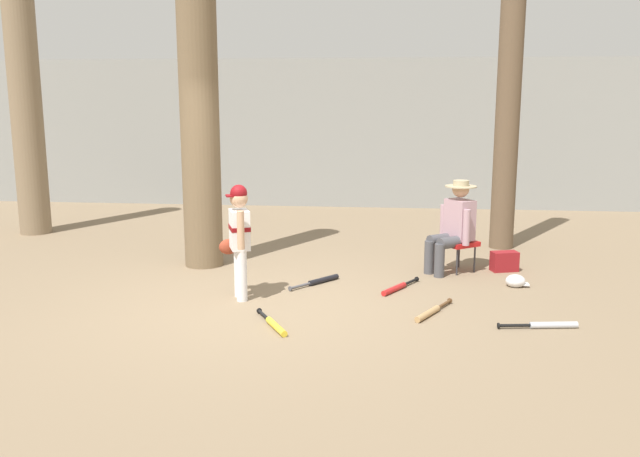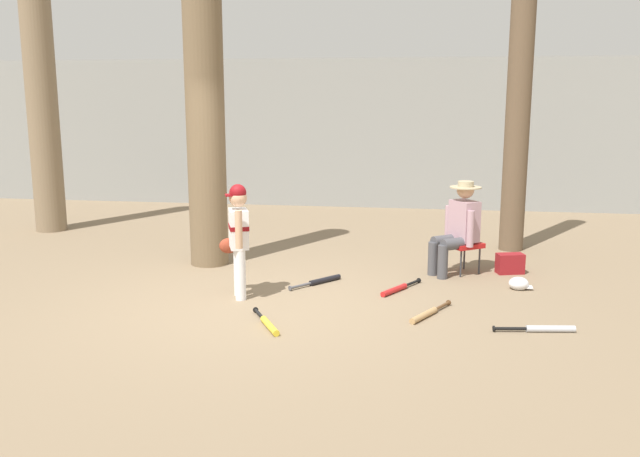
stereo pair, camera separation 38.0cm
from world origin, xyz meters
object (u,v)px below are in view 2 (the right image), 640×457
Objects in this scene: tree_behind_spectator at (519,100)px; bat_aluminum_silver at (544,329)px; bat_yellow_trainer at (268,324)px; bat_wood_tan at (427,314)px; young_ballplayer at (238,233)px; handbag_beside_stool at (510,264)px; seated_spectator at (458,225)px; batting_helmet_white at (519,284)px; bat_black_composite at (321,281)px; folding_stool at (463,246)px; bat_red_barrel at (397,289)px; tree_near_player at (205,106)px; tree_far_left at (42,98)px.

bat_aluminum_silver is at bearing -91.69° from tree_behind_spectator.
bat_wood_tan is at bearing 19.69° from bat_yellow_trainer.
young_ballplayer is 3.60m from handbag_beside_stool.
batting_helmet_white is at bearing -40.74° from seated_spectator.
bat_black_composite is at bearing -137.87° from tree_behind_spectator.
young_ballplayer is at bearing -150.08° from folding_stool.
bat_yellow_trainer is at bearing -99.67° from bat_black_composite.
bat_red_barrel is (-0.34, 0.89, 0.00)m from bat_wood_tan.
folding_stool is at bearing 0.15° from tree_near_player.
tree_behind_spectator is 6.84× the size of bat_wood_tan.
tree_near_player is 3.76× the size of young_ballplayer.
bat_black_composite is at bearing 167.10° from bat_red_barrel.
bat_wood_tan is 1.03× the size of bat_red_barrel.
handbag_beside_stool is at bearing 10.91° from seated_spectator.
handbag_beside_stool is 0.47× the size of bat_yellow_trainer.
bat_red_barrel is (2.60, -0.98, -2.09)m from tree_near_player.
tree_behind_spectator is 3.67m from bat_red_barrel.
tree_near_player is at bearing 155.26° from bat_black_composite.
folding_stool is at bearing 133.25° from batting_helmet_white.
bat_aluminum_silver is 2.71m from bat_yellow_trainer.
young_ballplayer is 1.82× the size of bat_red_barrel.
young_ballplayer is 3.38m from batting_helmet_white.
tree_near_player reaches higher than folding_stool.
tree_behind_spectator reaches higher than bat_yellow_trainer.
folding_stool is at bearing 107.34° from bat_aluminum_silver.
tree_behind_spectator is at bearing 85.86° from batting_helmet_white.
tree_near_player is 6.65× the size of bat_wood_tan.
handbag_beside_stool is at bearing 91.77° from bat_aluminum_silver.
tree_far_left is at bearing 154.73° from bat_red_barrel.
bat_wood_tan is at bearing -40.73° from bat_black_composite.
bat_aluminum_silver is at bearing -11.88° from young_ballplayer.
tree_behind_spectator reaches higher than bat_aluminum_silver.
folding_stool is 3.19m from bat_yellow_trainer.
batting_helmet_white reaches higher than bat_black_composite.
folding_stool is 0.76× the size of bat_wood_tan.
seated_spectator is (2.50, 1.43, -0.10)m from young_ballplayer.
batting_helmet_white is (1.43, 0.32, 0.04)m from bat_red_barrel.
tree_near_player is 3.49m from bat_yellow_trainer.
bat_wood_tan is 1.69m from bat_black_composite.
batting_helmet_white is at bearing -9.29° from tree_near_player.
handbag_beside_stool reaches higher than bat_black_composite.
bat_yellow_trainer is (-1.94, -2.38, -0.61)m from seated_spectator.
handbag_beside_stool is at bearing 26.05° from young_ballplayer.
bat_red_barrel is 1.47m from batting_helmet_white.
bat_aluminum_silver is 2.89× the size of batting_helmet_white.
bat_black_composite is at bearing -24.74° from tree_near_player.
young_ballplayer is 2.27m from bat_wood_tan.
bat_aluminum_silver is (7.48, -4.01, -2.19)m from tree_far_left.
batting_helmet_white is at bearing 91.87° from bat_aluminum_silver.
seated_spectator reaches higher than bat_aluminum_silver.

